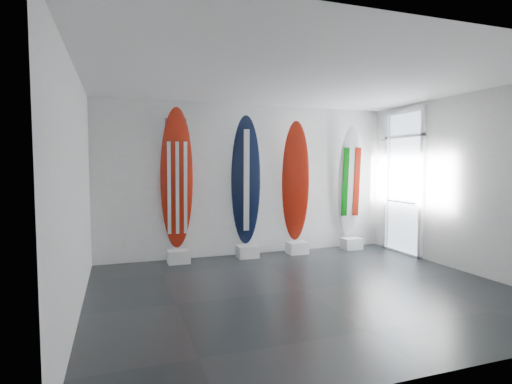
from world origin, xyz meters
name	(u,v)px	position (x,y,z in m)	size (l,w,h in m)	color
floor	(305,290)	(0.00, 0.00, 0.00)	(6.00, 6.00, 0.00)	black
ceiling	(306,80)	(0.00, 0.00, 3.00)	(6.00, 6.00, 0.00)	white
wall_back	(250,180)	(0.00, 2.50, 1.50)	(6.00, 6.00, 0.00)	silver
wall_front	(438,203)	(0.00, -2.50, 1.50)	(6.00, 6.00, 0.00)	silver
wall_left	(76,191)	(-3.00, 0.00, 1.50)	(5.00, 5.00, 0.00)	silver
wall_right	(468,183)	(3.00, 0.00, 1.50)	(5.00, 5.00, 0.00)	silver
display_block_usa	(179,257)	(-1.50, 2.18, 0.12)	(0.40, 0.30, 0.24)	white
surfboard_usa	(177,179)	(-1.50, 2.28, 1.54)	(0.59, 0.08, 2.62)	#9B1A0B
display_block_navy	(248,251)	(-0.17, 2.18, 0.12)	(0.40, 0.30, 0.24)	white
surfboard_navy	(246,181)	(-0.17, 2.28, 1.50)	(0.57, 0.08, 2.52)	black
display_block_swiss	(297,248)	(0.90, 2.18, 0.12)	(0.40, 0.30, 0.24)	white
surfboard_swiss	(296,182)	(0.90, 2.28, 1.46)	(0.56, 0.08, 2.46)	#9B1A0B
display_block_italy	(352,244)	(2.18, 2.18, 0.12)	(0.40, 0.30, 0.24)	white
surfboard_italy	(350,182)	(2.18, 2.28, 1.44)	(0.54, 0.08, 2.40)	silver
wall_outlet	(124,245)	(-2.45, 2.48, 0.35)	(0.09, 0.02, 0.13)	silver
glass_door	(403,184)	(2.97, 1.55, 1.43)	(0.12, 1.16, 2.85)	white
balcony	(453,225)	(4.30, 1.55, 0.50)	(2.80, 2.20, 1.20)	slate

